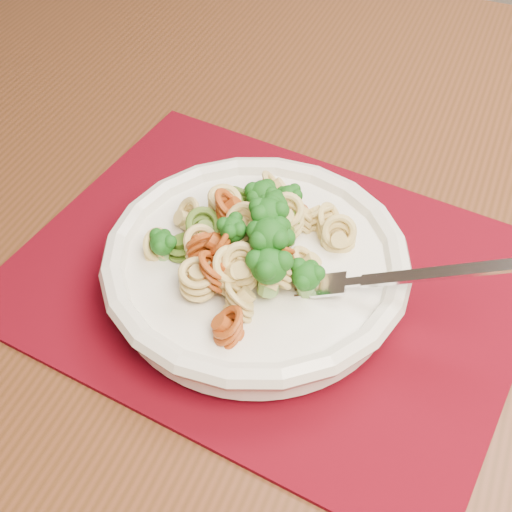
% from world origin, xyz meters
% --- Properties ---
extents(dining_table, '(1.62, 1.12, 0.71)m').
position_xyz_m(dining_table, '(-0.49, 0.12, 0.62)').
color(dining_table, '#542C17').
rests_on(dining_table, ground).
extents(placemat, '(0.42, 0.33, 0.00)m').
position_xyz_m(placemat, '(-0.45, 0.04, 0.71)').
color(placemat, '#57030D').
rests_on(placemat, dining_table).
extents(pasta_bowl, '(0.25, 0.25, 0.05)m').
position_xyz_m(pasta_bowl, '(-0.45, 0.02, 0.74)').
color(pasta_bowl, white).
rests_on(pasta_bowl, placemat).
extents(pasta_broccoli_heap, '(0.21, 0.21, 0.06)m').
position_xyz_m(pasta_broccoli_heap, '(-0.45, 0.02, 0.76)').
color(pasta_broccoli_heap, tan).
rests_on(pasta_broccoli_heap, pasta_bowl).
extents(fork, '(0.18, 0.08, 0.08)m').
position_xyz_m(fork, '(-0.39, 0.02, 0.75)').
color(fork, silver).
rests_on(fork, pasta_bowl).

